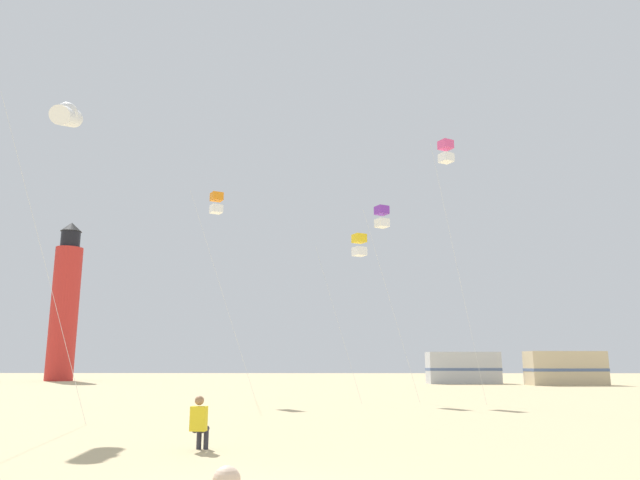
{
  "coord_description": "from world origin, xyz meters",
  "views": [
    {
      "loc": [
        1.14,
        -7.78,
        1.88
      ],
      "look_at": [
        0.82,
        11.98,
        5.95
      ],
      "focal_mm": 33.37,
      "sensor_mm": 36.0,
      "label": 1
    }
  ],
  "objects_px": {
    "kite_box_violet": "(382,217)",
    "rv_van_tan": "(565,368)",
    "kite_flyer_standing": "(200,421)",
    "rv_van_silver": "(463,368)",
    "lighthouse_distant": "(65,305)",
    "kite_box_orange": "(216,203)",
    "kite_box_gold": "(359,245)",
    "kite_tube_white": "(67,116)",
    "kite_box_rainbow": "(446,152)"
  },
  "relations": [
    {
      "from": "kite_box_violet",
      "to": "kite_box_rainbow",
      "type": "relative_size",
      "value": 0.77
    },
    {
      "from": "kite_box_violet",
      "to": "kite_box_orange",
      "type": "distance_m",
      "value": 9.1
    },
    {
      "from": "kite_box_violet",
      "to": "rv_van_tan",
      "type": "xyz_separation_m",
      "value": [
        17.08,
        20.87,
        -8.05
      ]
    },
    {
      "from": "kite_tube_white",
      "to": "rv_van_silver",
      "type": "relative_size",
      "value": 1.74
    },
    {
      "from": "kite_box_violet",
      "to": "rv_van_tan",
      "type": "bearing_deg",
      "value": 50.7
    },
    {
      "from": "kite_flyer_standing",
      "to": "kite_tube_white",
      "type": "bearing_deg",
      "value": -39.52
    },
    {
      "from": "kite_box_orange",
      "to": "rv_van_silver",
      "type": "height_order",
      "value": "kite_box_orange"
    },
    {
      "from": "kite_box_gold",
      "to": "lighthouse_distant",
      "type": "distance_m",
      "value": 43.64
    },
    {
      "from": "kite_box_orange",
      "to": "lighthouse_distant",
      "type": "bearing_deg",
      "value": 125.14
    },
    {
      "from": "kite_box_gold",
      "to": "lighthouse_distant",
      "type": "height_order",
      "value": "lighthouse_distant"
    },
    {
      "from": "kite_flyer_standing",
      "to": "kite_box_rainbow",
      "type": "relative_size",
      "value": 0.09
    },
    {
      "from": "kite_box_rainbow",
      "to": "kite_box_gold",
      "type": "bearing_deg",
      "value": 160.01
    },
    {
      "from": "kite_box_rainbow",
      "to": "rv_van_silver",
      "type": "height_order",
      "value": "kite_box_rainbow"
    },
    {
      "from": "kite_box_violet",
      "to": "kite_box_rainbow",
      "type": "xyz_separation_m",
      "value": [
        3.18,
        -1.81,
        2.96
      ]
    },
    {
      "from": "kite_flyer_standing",
      "to": "kite_box_gold",
      "type": "xyz_separation_m",
      "value": [
        4.4,
        17.02,
        7.26
      ]
    },
    {
      "from": "kite_flyer_standing",
      "to": "kite_box_orange",
      "type": "relative_size",
      "value": 0.1
    },
    {
      "from": "kite_flyer_standing",
      "to": "lighthouse_distant",
      "type": "distance_m",
      "value": 55.65
    },
    {
      "from": "kite_box_gold",
      "to": "kite_tube_white",
      "type": "distance_m",
      "value": 15.45
    },
    {
      "from": "lighthouse_distant",
      "to": "rv_van_silver",
      "type": "relative_size",
      "value": 2.57
    },
    {
      "from": "kite_box_gold",
      "to": "kite_tube_white",
      "type": "bearing_deg",
      "value": -136.81
    },
    {
      "from": "kite_box_gold",
      "to": "kite_box_orange",
      "type": "height_order",
      "value": "kite_box_orange"
    },
    {
      "from": "kite_box_gold",
      "to": "kite_box_rainbow",
      "type": "relative_size",
      "value": 0.65
    },
    {
      "from": "kite_box_orange",
      "to": "rv_van_tan",
      "type": "xyz_separation_m",
      "value": [
        26.08,
        20.04,
        -9.07
      ]
    },
    {
      "from": "kite_box_gold",
      "to": "lighthouse_distant",
      "type": "relative_size",
      "value": 0.5
    },
    {
      "from": "lighthouse_distant",
      "to": "kite_box_rainbow",
      "type": "bearing_deg",
      "value": -44.7
    },
    {
      "from": "kite_tube_white",
      "to": "rv_van_silver",
      "type": "xyz_separation_m",
      "value": [
        21.58,
        35.08,
        -9.27
      ]
    },
    {
      "from": "kite_box_orange",
      "to": "rv_van_silver",
      "type": "xyz_separation_m",
      "value": [
        18.26,
        23.64,
        -9.07
      ]
    },
    {
      "from": "rv_van_tan",
      "to": "kite_box_orange",
      "type": "bearing_deg",
      "value": -146.61
    },
    {
      "from": "kite_box_orange",
      "to": "rv_van_silver",
      "type": "bearing_deg",
      "value": 52.31
    },
    {
      "from": "kite_box_gold",
      "to": "rv_van_silver",
      "type": "bearing_deg",
      "value": 66.96
    },
    {
      "from": "kite_box_gold",
      "to": "kite_tube_white",
      "type": "xyz_separation_m",
      "value": [
        -11.08,
        -10.41,
        2.78
      ]
    },
    {
      "from": "rv_van_tan",
      "to": "kite_flyer_standing",
      "type": "bearing_deg",
      "value": -124.95
    },
    {
      "from": "kite_flyer_standing",
      "to": "lighthouse_distant",
      "type": "xyz_separation_m",
      "value": [
        -25.21,
        49.09,
        7.22
      ]
    },
    {
      "from": "kite_box_orange",
      "to": "kite_tube_white",
      "type": "relative_size",
      "value": 0.97
    },
    {
      "from": "lighthouse_distant",
      "to": "kite_box_violet",
      "type": "bearing_deg",
      "value": -45.93
    },
    {
      "from": "kite_box_rainbow",
      "to": "lighthouse_distant",
      "type": "relative_size",
      "value": 0.77
    },
    {
      "from": "kite_box_gold",
      "to": "kite_box_violet",
      "type": "distance_m",
      "value": 2.0
    },
    {
      "from": "kite_box_violet",
      "to": "rv_van_silver",
      "type": "distance_m",
      "value": 27.37
    },
    {
      "from": "kite_box_violet",
      "to": "rv_van_tan",
      "type": "height_order",
      "value": "kite_box_violet"
    },
    {
      "from": "kite_tube_white",
      "to": "kite_box_gold",
      "type": "bearing_deg",
      "value": 43.19
    },
    {
      "from": "kite_flyer_standing",
      "to": "kite_box_violet",
      "type": "distance_m",
      "value": 20.16
    },
    {
      "from": "kite_box_violet",
      "to": "kite_box_orange",
      "type": "bearing_deg",
      "value": 174.74
    },
    {
      "from": "kite_flyer_standing",
      "to": "kite_box_violet",
      "type": "height_order",
      "value": "kite_box_violet"
    },
    {
      "from": "kite_box_gold",
      "to": "rv_van_tan",
      "type": "height_order",
      "value": "kite_box_gold"
    },
    {
      "from": "kite_flyer_standing",
      "to": "kite_tube_white",
      "type": "height_order",
      "value": "kite_tube_white"
    },
    {
      "from": "kite_flyer_standing",
      "to": "rv_van_silver",
      "type": "bearing_deg",
      "value": -104.45
    },
    {
      "from": "kite_box_gold",
      "to": "rv_van_silver",
      "type": "height_order",
      "value": "kite_box_gold"
    },
    {
      "from": "kite_flyer_standing",
      "to": "kite_box_gold",
      "type": "bearing_deg",
      "value": -99.28
    },
    {
      "from": "rv_van_tan",
      "to": "kite_box_rainbow",
      "type": "bearing_deg",
      "value": -125.67
    },
    {
      "from": "kite_box_orange",
      "to": "kite_box_rainbow",
      "type": "bearing_deg",
      "value": -12.22
    }
  ]
}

